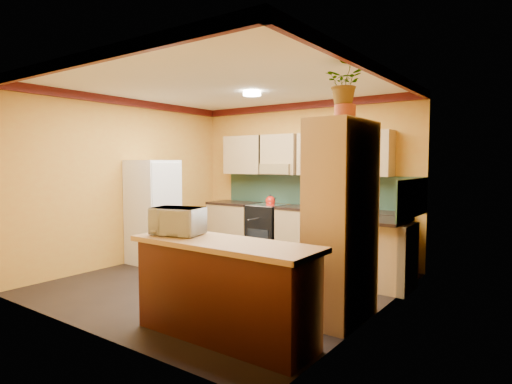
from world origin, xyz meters
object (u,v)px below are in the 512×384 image
stove (267,230)px  pantry (341,221)px  microwave (177,221)px  fridge (153,212)px  base_cabinets_back (298,234)px  breakfast_bar (224,292)px

stove → pantry: (2.39, -2.14, 0.59)m
pantry → microwave: (-1.31, -1.08, 0.02)m
stove → pantry: 3.27m
fridge → microwave: bearing=-35.7°
base_cabinets_back → fridge: fridge is taller
breakfast_bar → pantry: bearing=57.5°
base_cabinets_back → breakfast_bar: (1.08, -3.22, 0.00)m
base_cabinets_back → pantry: bearing=-50.4°
pantry → microwave: 1.70m
base_cabinets_back → breakfast_bar: 3.40m
base_cabinets_back → pantry: size_ratio=1.74×
microwave → breakfast_bar: bearing=-14.8°
base_cabinets_back → fridge: (-1.83, -1.57, 0.41)m
stove → fridge: fridge is taller
pantry → breakfast_bar: bearing=-122.5°
pantry → microwave: pantry is taller
fridge → microwave: size_ratio=3.39×
fridge → breakfast_bar: size_ratio=0.94×
stove → microwave: microwave is taller
stove → breakfast_bar: stove is taller
fridge → breakfast_bar: fridge is taller
base_cabinets_back → pantry: 2.84m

